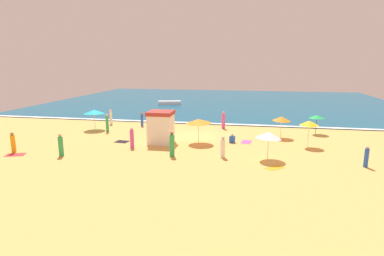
# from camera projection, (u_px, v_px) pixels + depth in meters

# --- Properties ---
(ground_plane) EXTENTS (60.00, 60.00, 0.00)m
(ground_plane) POSITION_uv_depth(u_px,v_px,m) (196.00, 136.00, 30.43)
(ground_plane) COLOR #E0A856
(ocean_water) EXTENTS (60.00, 44.00, 0.10)m
(ocean_water) POSITION_uv_depth(u_px,v_px,m) (222.00, 101.00, 57.32)
(ocean_water) COLOR #0F567A
(ocean_water) RESTS_ON ground_plane
(wave_breaker_foam) EXTENTS (57.00, 0.70, 0.01)m
(wave_breaker_foam) POSITION_uv_depth(u_px,v_px,m) (205.00, 123.00, 36.46)
(wave_breaker_foam) COLOR white
(wave_breaker_foam) RESTS_ON ocean_water
(lifeguard_cabana) EXTENTS (2.17, 2.13, 2.91)m
(lifeguard_cabana) POSITION_uv_depth(u_px,v_px,m) (161.00, 127.00, 27.64)
(lifeguard_cabana) COLOR white
(lifeguard_cabana) RESTS_ON ground_plane
(beach_umbrella_0) EXTENTS (3.15, 3.15, 2.23)m
(beach_umbrella_0) POSITION_uv_depth(u_px,v_px,m) (199.00, 121.00, 27.59)
(beach_umbrella_0) COLOR silver
(beach_umbrella_0) RESTS_ON ground_plane
(beach_umbrella_1) EXTENTS (1.88, 1.89, 2.31)m
(beach_umbrella_1) POSITION_uv_depth(u_px,v_px,m) (309.00, 123.00, 26.34)
(beach_umbrella_1) COLOR silver
(beach_umbrella_1) RESTS_ON ground_plane
(beach_umbrella_2) EXTENTS (2.64, 2.63, 2.17)m
(beach_umbrella_2) POSITION_uv_depth(u_px,v_px,m) (269.00, 135.00, 22.88)
(beach_umbrella_2) COLOR silver
(beach_umbrella_2) RESTS_ON ground_plane
(beach_umbrella_3) EXTENTS (1.66, 1.67, 1.97)m
(beach_umbrella_3) POSITION_uv_depth(u_px,v_px,m) (317.00, 117.00, 31.18)
(beach_umbrella_3) COLOR #4C3823
(beach_umbrella_3) RESTS_ON ground_plane
(beach_umbrella_4) EXTENTS (2.34, 2.34, 2.10)m
(beach_umbrella_4) POSITION_uv_depth(u_px,v_px,m) (282.00, 119.00, 29.53)
(beach_umbrella_4) COLOR silver
(beach_umbrella_4) RESTS_ON ground_plane
(beach_umbrella_5) EXTENTS (2.44, 2.45, 2.21)m
(beach_umbrella_5) POSITION_uv_depth(u_px,v_px,m) (94.00, 112.00, 33.11)
(beach_umbrella_5) COLOR silver
(beach_umbrella_5) RESTS_ON ground_plane
(beachgoer_0) EXTENTS (0.53, 0.53, 0.83)m
(beachgoer_0) POSITION_uv_depth(u_px,v_px,m) (232.00, 139.00, 28.03)
(beachgoer_0) COLOR blue
(beachgoer_0) RESTS_ON ground_plane
(beachgoer_1) EXTENTS (0.55, 0.55, 1.93)m
(beachgoer_1) POSITION_uv_depth(u_px,v_px,m) (172.00, 145.00, 23.89)
(beachgoer_1) COLOR green
(beachgoer_1) RESTS_ON ground_plane
(beachgoer_2) EXTENTS (0.52, 0.52, 1.77)m
(beachgoer_2) POSITION_uv_depth(u_px,v_px,m) (61.00, 146.00, 23.95)
(beachgoer_2) COLOR green
(beachgoer_2) RESTS_ON ground_plane
(beachgoer_3) EXTENTS (0.52, 0.52, 0.82)m
(beachgoer_3) POSITION_uv_depth(u_px,v_px,m) (172.00, 125.00, 33.92)
(beachgoer_3) COLOR white
(beachgoer_3) RESTS_ON ground_plane
(beachgoer_4) EXTENTS (0.32, 0.32, 1.79)m
(beachgoer_4) POSITION_uv_depth(u_px,v_px,m) (111.00, 117.00, 36.10)
(beachgoer_4) COLOR white
(beachgoer_4) RESTS_ON ground_plane
(beachgoer_5) EXTENTS (0.37, 0.37, 1.67)m
(beachgoer_5) POSITION_uv_depth(u_px,v_px,m) (13.00, 143.00, 24.86)
(beachgoer_5) COLOR orange
(beachgoer_5) RESTS_ON ground_plane
(beachgoer_6) EXTENTS (0.39, 0.39, 1.78)m
(beachgoer_6) POSITION_uv_depth(u_px,v_px,m) (132.00, 138.00, 26.23)
(beachgoer_6) COLOR #D84CA5
(beachgoer_6) RESTS_ON ground_plane
(beachgoer_7) EXTENTS (0.38, 0.38, 1.54)m
(beachgoer_7) POSITION_uv_depth(u_px,v_px,m) (366.00, 157.00, 21.42)
(beachgoer_7) COLOR blue
(beachgoer_7) RESTS_ON ground_plane
(beachgoer_8) EXTENTS (0.43, 0.43, 1.67)m
(beachgoer_8) POSITION_uv_depth(u_px,v_px,m) (223.00, 147.00, 23.62)
(beachgoer_8) COLOR white
(beachgoer_8) RESTS_ON ground_plane
(beachgoer_9) EXTENTS (0.35, 0.35, 1.60)m
(beachgoer_9) POSITION_uv_depth(u_px,v_px,m) (142.00, 119.00, 35.15)
(beachgoer_9) COLOR blue
(beachgoer_9) RESTS_ON ground_plane
(beachgoer_10) EXTENTS (0.35, 0.35, 1.90)m
(beachgoer_10) POSITION_uv_depth(u_px,v_px,m) (107.00, 123.00, 32.19)
(beachgoer_10) COLOR green
(beachgoer_10) RESTS_ON ground_plane
(beachgoer_11) EXTENTS (0.53, 0.53, 1.90)m
(beachgoer_11) POSITION_uv_depth(u_px,v_px,m) (223.00, 121.00, 33.85)
(beachgoer_11) COLOR #D84CA5
(beachgoer_11) RESTS_ON ground_plane
(beach_towel_0) EXTENTS (1.04, 1.49, 0.01)m
(beach_towel_0) POSITION_uv_depth(u_px,v_px,m) (246.00, 142.00, 28.33)
(beach_towel_0) COLOR #D84CA5
(beach_towel_0) RESTS_ON ground_plane
(beach_towel_1) EXTENTS (1.33, 1.12, 0.01)m
(beach_towel_1) POSITION_uv_depth(u_px,v_px,m) (122.00, 142.00, 28.41)
(beach_towel_1) COLOR black
(beach_towel_1) RESTS_ON ground_plane
(beach_towel_2) EXTENTS (1.64, 1.34, 0.01)m
(beach_towel_2) POSITION_uv_depth(u_px,v_px,m) (15.00, 155.00, 24.40)
(beach_towel_2) COLOR red
(beach_towel_2) RESTS_ON ground_plane
(beach_towel_3) EXTENTS (1.43, 1.36, 0.01)m
(beach_towel_3) POSITION_uv_depth(u_px,v_px,m) (275.00, 168.00, 21.38)
(beach_towel_3) COLOR orange
(beach_towel_3) RESTS_ON ground_plane
(small_boat_0) EXTENTS (3.94, 2.03, 0.59)m
(small_boat_0) POSITION_uv_depth(u_px,v_px,m) (170.00, 103.00, 52.55)
(small_boat_0) COLOR white
(small_boat_0) RESTS_ON ocean_water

